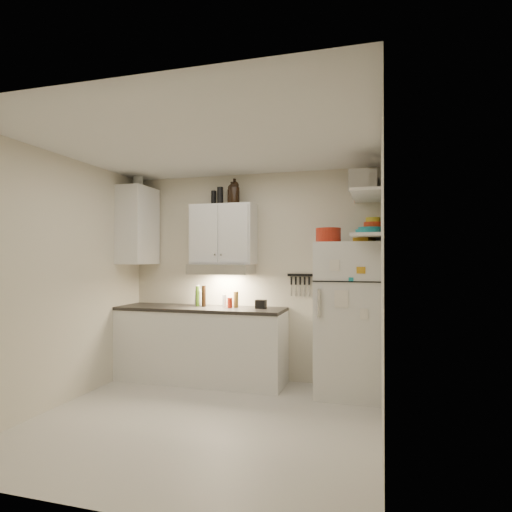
# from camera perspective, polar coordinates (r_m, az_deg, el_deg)

# --- Properties ---
(floor) EXTENTS (3.20, 3.00, 0.02)m
(floor) POSITION_cam_1_polar(r_m,az_deg,el_deg) (4.31, -6.98, -21.13)
(floor) COLOR beige
(floor) RESTS_ON ground
(ceiling) EXTENTS (3.20, 3.00, 0.02)m
(ceiling) POSITION_cam_1_polar(r_m,az_deg,el_deg) (4.18, -6.94, 14.79)
(ceiling) COLOR silver
(ceiling) RESTS_ON ground
(back_wall) EXTENTS (3.20, 0.02, 2.60)m
(back_wall) POSITION_cam_1_polar(r_m,az_deg,el_deg) (5.46, -0.76, -2.68)
(back_wall) COLOR beige
(back_wall) RESTS_ON ground
(left_wall) EXTENTS (0.02, 3.00, 2.60)m
(left_wall) POSITION_cam_1_polar(r_m,az_deg,el_deg) (4.89, -24.61, -2.89)
(left_wall) COLOR beige
(left_wall) RESTS_ON ground
(right_wall) EXTENTS (0.02, 3.00, 2.60)m
(right_wall) POSITION_cam_1_polar(r_m,az_deg,el_deg) (3.72, 16.58, -3.69)
(right_wall) COLOR beige
(right_wall) RESTS_ON ground
(base_cabinet) EXTENTS (2.10, 0.60, 0.88)m
(base_cabinet) POSITION_cam_1_polar(r_m,az_deg,el_deg) (5.46, -7.38, -11.78)
(base_cabinet) COLOR white
(base_cabinet) RESTS_ON floor
(countertop) EXTENTS (2.10, 0.62, 0.04)m
(countertop) POSITION_cam_1_polar(r_m,az_deg,el_deg) (5.39, -7.37, -6.98)
(countertop) COLOR black
(countertop) RESTS_ON base_cabinet
(upper_cabinet) EXTENTS (0.80, 0.33, 0.75)m
(upper_cabinet) POSITION_cam_1_polar(r_m,az_deg,el_deg) (5.39, -4.35, 2.87)
(upper_cabinet) COLOR white
(upper_cabinet) RESTS_ON back_wall
(side_cabinet) EXTENTS (0.33, 0.55, 1.00)m
(side_cabinet) POSITION_cam_1_polar(r_m,az_deg,el_deg) (5.78, -15.47, 3.91)
(side_cabinet) COLOR white
(side_cabinet) RESTS_ON left_wall
(range_hood) EXTENTS (0.76, 0.46, 0.12)m
(range_hood) POSITION_cam_1_polar(r_m,az_deg,el_deg) (5.32, -4.60, -1.77)
(range_hood) COLOR silver
(range_hood) RESTS_ON back_wall
(fridge) EXTENTS (0.70, 0.68, 1.70)m
(fridge) POSITION_cam_1_polar(r_m,az_deg,el_deg) (4.93, 12.23, -8.16)
(fridge) COLOR silver
(fridge) RESTS_ON floor
(shelf_hi) EXTENTS (0.30, 0.95, 0.03)m
(shelf_hi) POSITION_cam_1_polar(r_m,az_deg,el_deg) (4.79, 14.50, 7.82)
(shelf_hi) COLOR white
(shelf_hi) RESTS_ON right_wall
(shelf_lo) EXTENTS (0.30, 0.95, 0.03)m
(shelf_lo) POSITION_cam_1_polar(r_m,az_deg,el_deg) (4.75, 14.51, 2.56)
(shelf_lo) COLOR white
(shelf_lo) RESTS_ON right_wall
(knife_strip) EXTENTS (0.42, 0.02, 0.03)m
(knife_strip) POSITION_cam_1_polar(r_m,az_deg,el_deg) (5.27, 6.47, -2.54)
(knife_strip) COLOR black
(knife_strip) RESTS_ON back_wall
(dutch_oven) EXTENTS (0.36, 0.36, 0.16)m
(dutch_oven) POSITION_cam_1_polar(r_m,az_deg,el_deg) (4.83, 9.61, 2.74)
(dutch_oven) COLOR #AF2614
(dutch_oven) RESTS_ON fridge
(book_stack) EXTENTS (0.24, 0.26, 0.07)m
(book_stack) POSITION_cam_1_polar(r_m,az_deg,el_deg) (4.76, 14.25, 2.26)
(book_stack) COLOR #C88D19
(book_stack) RESTS_ON fridge
(spice_jar) EXTENTS (0.08, 0.08, 0.10)m
(spice_jar) POSITION_cam_1_polar(r_m,az_deg,el_deg) (4.77, 13.14, 2.42)
(spice_jar) COLOR silver
(spice_jar) RESTS_ON fridge
(stock_pot) EXTENTS (0.39, 0.39, 0.22)m
(stock_pot) POSITION_cam_1_polar(r_m,az_deg,el_deg) (5.12, 14.42, 8.70)
(stock_pot) COLOR silver
(stock_pot) RESTS_ON shelf_hi
(tin_a) EXTENTS (0.24, 0.22, 0.23)m
(tin_a) POSITION_cam_1_polar(r_m,az_deg,el_deg) (4.69, 14.37, 9.57)
(tin_a) COLOR #AAAAAD
(tin_a) RESTS_ON shelf_hi
(tin_b) EXTENTS (0.21, 0.21, 0.20)m
(tin_b) POSITION_cam_1_polar(r_m,az_deg,el_deg) (4.52, 13.48, 9.79)
(tin_b) COLOR #AAAAAD
(tin_b) RESTS_ON shelf_hi
(bowl_teal) EXTENTS (0.27, 0.27, 0.11)m
(bowl_teal) POSITION_cam_1_polar(r_m,az_deg,el_deg) (5.12, 14.98, 3.12)
(bowl_teal) COLOR teal
(bowl_teal) RESTS_ON shelf_lo
(bowl_orange) EXTENTS (0.22, 0.22, 0.07)m
(bowl_orange) POSITION_cam_1_polar(r_m,az_deg,el_deg) (5.23, 15.34, 4.00)
(bowl_orange) COLOR red
(bowl_orange) RESTS_ON bowl_teal
(bowl_yellow) EXTENTS (0.17, 0.17, 0.05)m
(bowl_yellow) POSITION_cam_1_polar(r_m,az_deg,el_deg) (5.23, 15.34, 4.66)
(bowl_yellow) COLOR gold
(bowl_yellow) RESTS_ON bowl_orange
(plates) EXTENTS (0.28, 0.28, 0.06)m
(plates) POSITION_cam_1_polar(r_m,az_deg,el_deg) (4.81, 14.58, 3.07)
(plates) COLOR teal
(plates) RESTS_ON shelf_lo
(growler_a) EXTENTS (0.14, 0.14, 0.26)m
(growler_a) POSITION_cam_1_polar(r_m,az_deg,el_deg) (5.37, -3.25, 8.28)
(growler_a) COLOR black
(growler_a) RESTS_ON upper_cabinet
(growler_b) EXTENTS (0.15, 0.15, 0.29)m
(growler_b) POSITION_cam_1_polar(r_m,az_deg,el_deg) (5.36, -2.88, 8.49)
(growler_b) COLOR black
(growler_b) RESTS_ON upper_cabinet
(thermos_a) EXTENTS (0.09, 0.09, 0.22)m
(thermos_a) POSITION_cam_1_polar(r_m,az_deg,el_deg) (5.45, -4.80, 7.98)
(thermos_a) COLOR black
(thermos_a) RESTS_ON upper_cabinet
(thermos_b) EXTENTS (0.08, 0.08, 0.19)m
(thermos_b) POSITION_cam_1_polar(r_m,az_deg,el_deg) (5.56, -5.66, 7.66)
(thermos_b) COLOR black
(thermos_b) RESTS_ON upper_cabinet
(side_jar) EXTENTS (0.15, 0.15, 0.18)m
(side_jar) POSITION_cam_1_polar(r_m,az_deg,el_deg) (5.92, -15.47, 9.55)
(side_jar) COLOR silver
(side_jar) RESTS_ON side_cabinet
(soap_bottle) EXTENTS (0.13, 0.13, 0.30)m
(soap_bottle) POSITION_cam_1_polar(r_m,az_deg,el_deg) (5.50, -7.66, -5.07)
(soap_bottle) COLOR white
(soap_bottle) RESTS_ON countertop
(pepper_mill) EXTENTS (0.07, 0.07, 0.20)m
(pepper_mill) POSITION_cam_1_polar(r_m,az_deg,el_deg) (5.29, -2.69, -5.82)
(pepper_mill) COLOR brown
(pepper_mill) RESTS_ON countertop
(oil_bottle) EXTENTS (0.06, 0.06, 0.25)m
(oil_bottle) POSITION_cam_1_polar(r_m,az_deg,el_deg) (5.46, -7.80, -5.33)
(oil_bottle) COLOR #47711C
(oil_bottle) RESTS_ON countertop
(vinegar_bottle) EXTENTS (0.06, 0.06, 0.26)m
(vinegar_bottle) POSITION_cam_1_polar(r_m,az_deg,el_deg) (5.41, -6.97, -5.33)
(vinegar_bottle) COLOR black
(vinegar_bottle) RESTS_ON countertop
(clear_bottle) EXTENTS (0.06, 0.06, 0.16)m
(clear_bottle) POSITION_cam_1_polar(r_m,az_deg,el_deg) (5.33, -4.23, -5.99)
(clear_bottle) COLOR silver
(clear_bottle) RESTS_ON countertop
(red_jar) EXTENTS (0.07, 0.07, 0.13)m
(red_jar) POSITION_cam_1_polar(r_m,az_deg,el_deg) (5.25, -3.51, -6.25)
(red_jar) COLOR #AF2614
(red_jar) RESTS_ON countertop
(caddy) EXTENTS (0.13, 0.10, 0.11)m
(caddy) POSITION_cam_1_polar(r_m,az_deg,el_deg) (5.17, 0.66, -6.44)
(caddy) COLOR black
(caddy) RESTS_ON countertop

